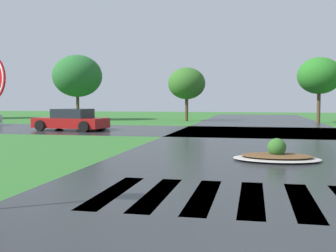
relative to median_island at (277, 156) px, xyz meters
The scene contains 7 objects.
asphalt_roadway 1.07m from the median_island, 103.98° to the left, with size 9.79×80.00×0.01m, color #232628.
asphalt_cross_road 11.56m from the median_island, 91.27° to the left, with size 90.00×8.81×0.01m, color #232628.
crosswalk_stripes 5.07m from the median_island, 92.91° to the right, with size 6.75×2.99×0.01m.
median_island is the anchor object (origin of this frame).
car_white_sedan 15.46m from the median_island, 138.10° to the left, with size 4.56×2.61×1.31m.
drainage_pipe_stack 16.24m from the median_island, 131.71° to the left, with size 2.15×1.16×0.71m.
background_treeline 24.96m from the median_island, 111.42° to the left, with size 48.46×6.15×5.96m.
Camera 1 is at (-0.43, -3.81, 1.82)m, focal length 44.03 mm.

